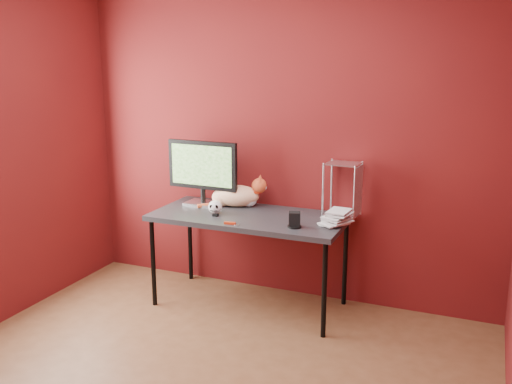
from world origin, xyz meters
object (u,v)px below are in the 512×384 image
at_px(desk, 249,221).
at_px(cat, 237,195).
at_px(monitor, 203,170).
at_px(skull_mug, 215,207).
at_px(speaker, 295,220).
at_px(book_stack, 332,142).

distance_m(desk, cat, 0.31).
distance_m(monitor, skull_mug, 0.38).
bearing_deg(cat, speaker, -46.47).
relative_size(monitor, speaker, 5.37).
bearing_deg(book_stack, speaker, -132.21).
bearing_deg(speaker, book_stack, 28.99).
bearing_deg(desk, speaker, -22.98).
xyz_separation_m(monitor, book_stack, (1.10, -0.10, 0.30)).
relative_size(speaker, book_stack, 0.10).
relative_size(cat, skull_mug, 4.63).
height_order(desk, book_stack, book_stack).
xyz_separation_m(cat, skull_mug, (-0.06, -0.27, -0.04)).
xyz_separation_m(desk, skull_mug, (-0.26, -0.07, 0.10)).
height_order(skull_mug, speaker, speaker).
xyz_separation_m(monitor, cat, (0.27, 0.07, -0.21)).
height_order(cat, skull_mug, cat).
distance_m(monitor, speaker, 0.99).
xyz_separation_m(skull_mug, speaker, (0.69, -0.11, -0.00)).
relative_size(desk, book_stack, 1.25).
height_order(monitor, skull_mug, monitor).
relative_size(desk, skull_mug, 13.34).
bearing_deg(speaker, monitor, 141.96).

